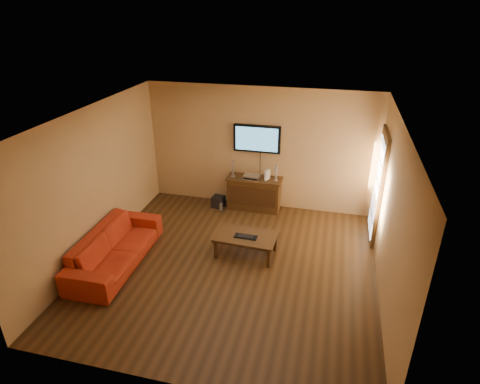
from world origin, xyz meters
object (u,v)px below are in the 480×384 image
(media_console, at_px, (254,193))
(speaker_right, at_px, (276,174))
(keyboard, at_px, (246,237))
(bottle, at_px, (221,208))
(coffee_table, at_px, (246,238))
(speaker_left, at_px, (233,169))
(game_console, at_px, (267,175))
(sofa, at_px, (115,242))
(subwoofer, at_px, (218,202))
(television, at_px, (257,139))
(av_receiver, at_px, (252,177))

(media_console, xyz_separation_m, speaker_right, (0.48, -0.01, 0.53))
(media_console, distance_m, keyboard, 1.88)
(bottle, bearing_deg, coffee_table, -58.49)
(speaker_left, relative_size, game_console, 1.67)
(sofa, distance_m, keyboard, 2.32)
(subwoofer, bearing_deg, game_console, 13.05)
(media_console, bearing_deg, bottle, -154.41)
(coffee_table, xyz_separation_m, keyboard, (0.01, -0.06, 0.06))
(speaker_left, distance_m, game_console, 0.77)
(television, xyz_separation_m, bottle, (-0.68, -0.52, -1.49))
(av_receiver, relative_size, game_console, 1.56)
(sofa, bearing_deg, speaker_left, -31.04)
(media_console, xyz_separation_m, game_console, (0.29, -0.01, 0.48))
(media_console, xyz_separation_m, subwoofer, (-0.81, -0.11, -0.25))
(media_console, xyz_separation_m, television, (0.00, 0.19, 1.21))
(coffee_table, height_order, speaker_right, speaker_right)
(television, height_order, coffee_table, television)
(game_console, bearing_deg, keyboard, -67.66)
(media_console, distance_m, av_receiver, 0.42)
(sofa, bearing_deg, television, -36.17)
(speaker_right, bearing_deg, game_console, -178.93)
(television, bearing_deg, av_receiver, -103.09)
(sofa, relative_size, speaker_right, 6.37)
(sofa, distance_m, speaker_right, 3.61)
(coffee_table, xyz_separation_m, game_console, (0.06, 1.80, 0.51))
(media_console, distance_m, sofa, 3.28)
(coffee_table, relative_size, av_receiver, 3.22)
(game_console, distance_m, bottle, 1.27)
(av_receiver, bearing_deg, keyboard, -76.46)
(game_console, bearing_deg, television, 168.44)
(speaker_right, bearing_deg, keyboard, -97.35)
(speaker_left, relative_size, speaker_right, 1.10)
(subwoofer, bearing_deg, sofa, -106.86)
(television, height_order, bottle, television)
(subwoofer, xyz_separation_m, bottle, (0.13, -0.21, -0.03))
(game_console, bearing_deg, subwoofer, -150.80)
(speaker_left, xyz_separation_m, subwoofer, (-0.33, -0.08, -0.80))
(sofa, distance_m, subwoofer, 2.78)
(television, xyz_separation_m, sofa, (-1.96, -2.82, -1.16))
(media_console, relative_size, coffee_table, 1.07)
(television, xyz_separation_m, coffee_table, (0.23, -2.00, -1.24))
(av_receiver, distance_m, game_console, 0.34)
(keyboard, bearing_deg, media_console, 97.22)
(game_console, height_order, keyboard, game_console)
(media_console, relative_size, bottle, 5.88)
(speaker_right, distance_m, av_receiver, 0.54)
(media_console, bearing_deg, game_console, -1.96)
(media_console, relative_size, av_receiver, 3.43)
(television, distance_m, speaker_left, 0.85)
(television, xyz_separation_m, subwoofer, (-0.81, -0.31, -1.46))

